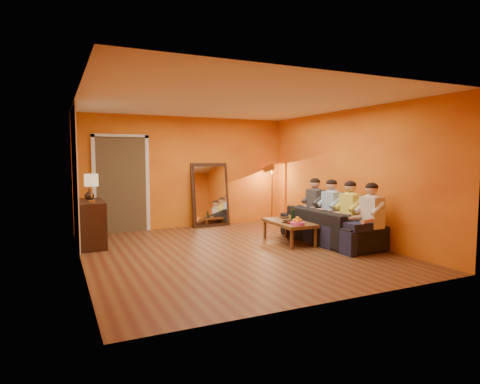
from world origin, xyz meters
name	(u,v)px	position (x,y,z in m)	size (l,w,h in m)	color
room_shell	(226,177)	(0.00, 0.37, 1.30)	(5.00, 5.50, 2.60)	brown
white_accent	(75,176)	(-2.48, 1.75, 1.30)	(0.02, 1.90, 2.58)	white
doorway_recess	(121,185)	(-1.50, 2.83, 1.05)	(1.06, 0.30, 2.10)	#3F2D19
door_jamb_left	(94,186)	(-2.07, 2.71, 1.05)	(0.08, 0.06, 2.20)	white
door_jamb_right	(147,184)	(-0.93, 2.71, 1.05)	(0.08, 0.06, 2.20)	white
door_header	(120,136)	(-1.50, 2.71, 2.12)	(1.22, 0.06, 0.08)	white
mirror_frame	(210,195)	(0.55, 2.63, 0.76)	(0.92, 0.06, 1.52)	black
mirror_glass	(211,195)	(0.55, 2.59, 0.76)	(0.78, 0.02, 1.36)	white
sideboard	(91,223)	(-2.24, 1.55, 0.42)	(0.44, 1.18, 0.85)	black
table_lamp	(92,188)	(-2.24, 1.25, 1.10)	(0.24, 0.24, 0.51)	beige
sofa	(329,225)	(2.00, -0.09, 0.33)	(0.88, 2.25, 0.66)	black
coffee_table	(289,232)	(1.26, 0.20, 0.21)	(0.62, 1.22, 0.42)	brown
floor_lamp	(272,195)	(2.10, 2.35, 0.72)	(0.30, 0.24, 1.44)	#C48639
dog	(308,223)	(1.90, 0.50, 0.29)	(0.32, 0.49, 0.58)	#A76E4B
person_far_left	(372,218)	(2.13, -1.09, 0.61)	(0.70, 0.44, 1.22)	beige
person_mid_left	(350,214)	(2.13, -0.54, 0.61)	(0.70, 0.44, 1.22)	#DED84A
person_mid_right	(332,210)	(2.13, 0.01, 0.61)	(0.70, 0.44, 1.22)	#93B6E4
person_far_right	(315,207)	(2.13, 0.56, 0.61)	(0.70, 0.44, 1.22)	#35353A
fruit_bowl	(297,221)	(1.16, -0.25, 0.50)	(0.26, 0.26, 0.16)	#C94695
wine_bottle	(293,213)	(1.31, 0.15, 0.58)	(0.07, 0.07, 0.31)	black
tumbler	(291,218)	(1.38, 0.32, 0.47)	(0.10, 0.10, 0.10)	#B27F3F
laptop	(287,218)	(1.44, 0.55, 0.43)	(0.31, 0.20, 0.02)	black
book_lower	(286,223)	(1.08, 0.00, 0.43)	(0.16, 0.22, 0.02)	black
book_mid	(287,222)	(1.09, 0.01, 0.45)	(0.16, 0.22, 0.02)	red
book_upper	(287,221)	(1.08, -0.01, 0.47)	(0.16, 0.22, 0.02)	black
vase	(89,194)	(-2.24, 1.80, 0.95)	(0.19, 0.19, 0.19)	black
flowers	(89,181)	(-2.24, 1.80, 1.21)	(0.17, 0.17, 0.48)	red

